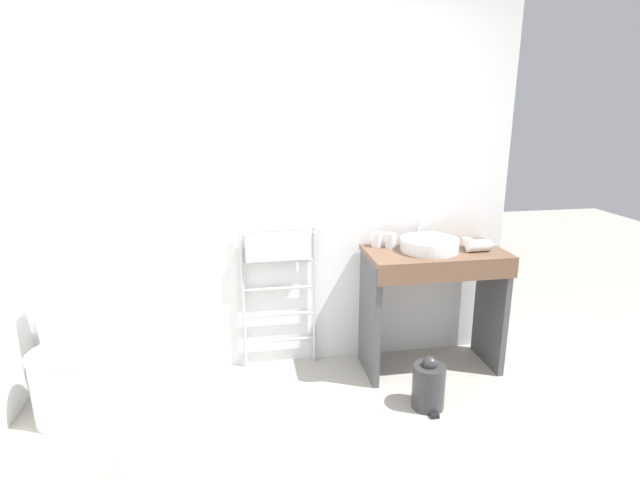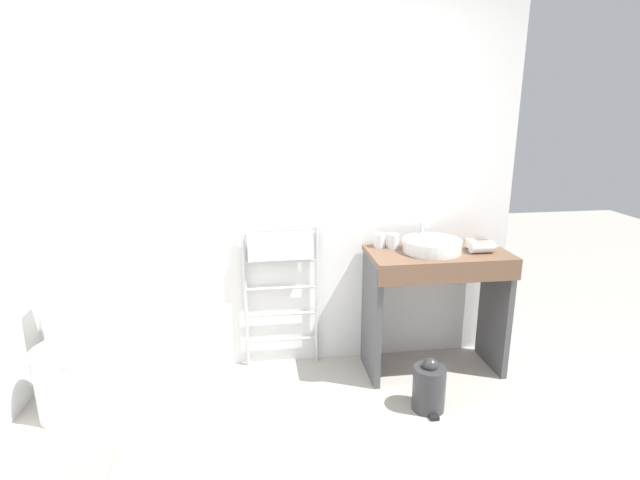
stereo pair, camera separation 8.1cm
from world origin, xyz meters
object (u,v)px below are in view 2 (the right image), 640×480
Objects in this scene: cup_near_wall at (380,240)px; trash_bin at (429,387)px; toilet at (72,359)px; towel_radiator at (281,267)px; cup_near_edge at (393,241)px; sink_basin at (432,245)px; hair_dryer at (482,246)px.

cup_near_wall reaches higher than trash_bin.
toilet is 2.35× the size of trash_bin.
towel_radiator is 10.45× the size of cup_near_edge.
sink_basin is (2.24, 0.12, 0.58)m from toilet.
trash_bin is at bearing -74.70° from cup_near_wall.
hair_dryer is (1.29, -0.26, 0.17)m from towel_radiator.
toilet is 8.34× the size of cup_near_edge.
towel_radiator reaches higher than trash_bin.
cup_near_wall is 0.27× the size of trash_bin.
towel_radiator is 5.01× the size of hair_dryer.
towel_radiator is 0.77m from cup_near_edge.
cup_near_edge is at bearing 151.17° from sink_basin.
towel_radiator reaches higher than cup_near_wall.
sink_basin is at bearing -26.83° from cup_near_wall.
cup_near_wall is 0.09m from cup_near_edge.
trash_bin is (2.10, -0.34, -0.16)m from toilet.
towel_radiator reaches higher than hair_dryer.
cup_near_edge is 0.57m from hair_dryer.
toilet is 0.80× the size of towel_radiator.
sink_basin is at bearing -11.87° from towel_radiator.
hair_dryer is at bearing 1.36° from toilet.
trash_bin is (-0.46, -0.40, -0.74)m from hair_dryer.
trash_bin is (0.17, -0.61, -0.75)m from cup_near_wall.
toilet is at bearing -173.16° from cup_near_edge.
towel_radiator is at bearing 168.13° from sink_basin.
cup_near_edge is (0.75, -0.08, 0.17)m from towel_radiator.
toilet is 2.14m from trash_bin.
cup_near_wall is at bearing 153.17° from sink_basin.
cup_near_wall reaches higher than sink_basin.
hair_dryer is at bearing -11.50° from towel_radiator.
hair_dryer is (0.62, -0.21, -0.01)m from cup_near_wall.
hair_dryer reaches higher than trash_bin.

